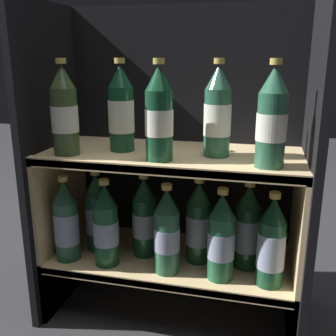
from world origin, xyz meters
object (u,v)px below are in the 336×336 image
Objects in this scene: bottle_upper_back_0 at (121,111)px; bottle_upper_back_1 at (218,114)px; bottle_upper_front_1 at (159,116)px; bottle_lower_front_3 at (221,239)px; bottle_lower_front_4 at (271,245)px; bottle_lower_front_0 at (66,223)px; bottle_lower_back_3 at (247,229)px; bottle_upper_front_0 at (64,113)px; bottle_lower_back_1 at (144,219)px; bottle_lower_back_0 at (97,214)px; bottle_lower_front_2 at (167,233)px; bottle_lower_back_2 at (198,224)px; bottle_lower_front_1 at (106,227)px; bottle_upper_front_2 at (272,120)px.

bottle_upper_back_0 is 0.26m from bottle_upper_back_1.
bottle_upper_front_1 is 1.00× the size of bottle_lower_front_3.
bottle_lower_front_3 and bottle_lower_front_4 have the same top height.
bottle_lower_front_0 is at bearing 180.00° from bottle_upper_front_1.
bottle_upper_back_1 is at bearing -180.00° from bottle_lower_back_3.
bottle_lower_back_1 is (0.18, 0.08, -0.31)m from bottle_upper_front_0.
bottle_upper_front_0 is at bearing -117.54° from bottle_lower_back_0.
bottle_upper_back_0 is at bearing -0.00° from bottle_lower_back_0.
bottle_lower_front_0 is 1.00× the size of bottle_lower_front_4.
bottle_lower_front_2 is 0.26m from bottle_lower_front_4.
bottle_lower_back_2 is at bearing 0.00° from bottle_lower_back_1.
bottle_lower_front_0 and bottle_lower_back_2 have the same top height.
bottle_upper_back_1 reaches higher than bottle_lower_back_2.
bottle_lower_front_4 is 1.00× the size of bottle_lower_back_0.
bottle_lower_front_1 is at bearing -52.69° from bottle_lower_back_0.
bottle_lower_front_3 is 0.24m from bottle_lower_back_1.
bottle_upper_back_0 reaches higher than bottle_lower_back_0.
bottle_lower_front_2 and bottle_lower_back_2 have the same top height.
bottle_lower_front_2 and bottle_lower_front_4 have the same top height.
bottle_lower_front_0 is 0.22m from bottle_lower_back_1.
bottle_lower_back_2 is at bearing 47.52° from bottle_lower_front_2.
bottle_lower_front_1 is 1.00× the size of bottle_lower_front_2.
bottle_lower_front_4 is (0.41, -0.08, -0.31)m from bottle_upper_back_0.
bottle_lower_front_0 is at bearing 180.00° from bottle_lower_front_4.
bottle_upper_back_0 is at bearing 151.85° from bottle_lower_front_2.
bottle_lower_front_3 is at bearing 0.00° from bottle_upper_front_1.
bottle_upper_front_2 is at bearing 0.00° from bottle_lower_front_2.
bottle_upper_front_0 is at bearing -170.72° from bottle_lower_back_3.
bottle_upper_front_1 is 1.00× the size of bottle_lower_front_0.
bottle_lower_front_1 is (0.12, -0.00, 0.00)m from bottle_lower_front_0.
bottle_upper_front_2 and bottle_upper_back_1 have the same top height.
bottle_upper_back_1 is at bearing 10.91° from bottle_lower_front_0.
bottle_upper_back_1 is 1.00× the size of bottle_lower_back_1.
bottle_upper_back_0 is at bearing 164.88° from bottle_lower_front_3.
bottle_lower_front_0 is 1.00× the size of bottle_lower_back_0.
bottle_lower_front_0 is 1.00× the size of bottle_lower_front_3.
bottle_upper_back_1 reaches higher than bottle_lower_back_1.
bottle_lower_front_0 is at bearing 180.00° from bottle_lower_front_1.
bottle_upper_front_2 is 0.51m from bottle_lower_front_1.
bottle_upper_front_2 is 1.00× the size of bottle_lower_front_2.
bottle_upper_front_0 is 1.00× the size of bottle_lower_back_0.
bottle_lower_front_2 is at bearing 180.00° from bottle_lower_front_3.
bottle_lower_front_2 is (-0.24, 0.00, -0.31)m from bottle_upper_front_2.
bottle_upper_back_0 is (-0.12, 0.08, -0.00)m from bottle_upper_front_1.
bottle_upper_front_0 is 1.00× the size of bottle_upper_back_0.
bottle_lower_back_3 is (0.13, 0.00, -0.00)m from bottle_lower_back_2.
bottle_lower_front_3 is at bearing -128.61° from bottle_lower_back_3.
bottle_lower_back_0 is at bearing 52.69° from bottle_lower_front_0.
bottle_lower_front_2 is at bearing 0.00° from bottle_lower_front_1.
bottle_upper_front_0 reaches higher than bottle_lower_front_1.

